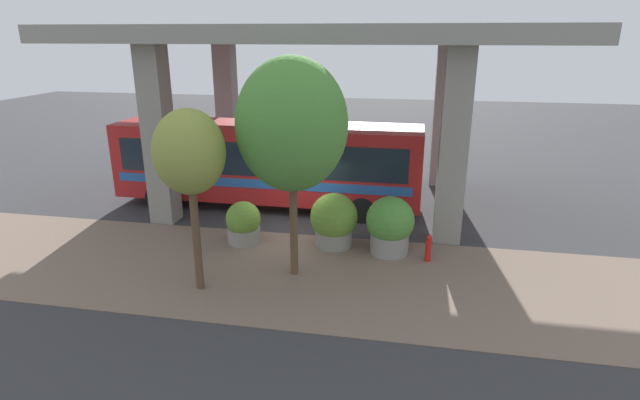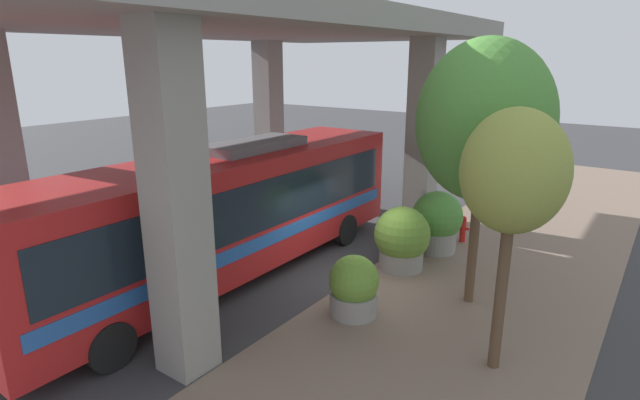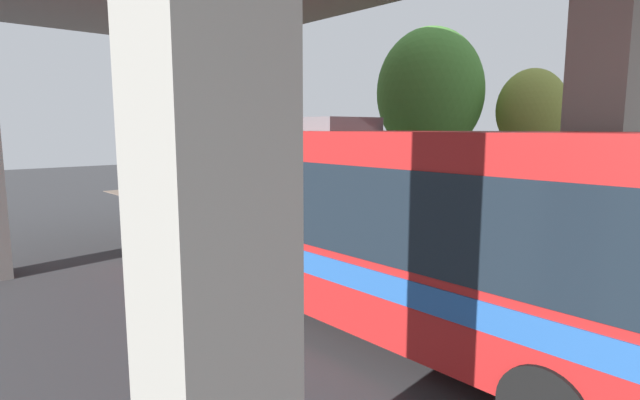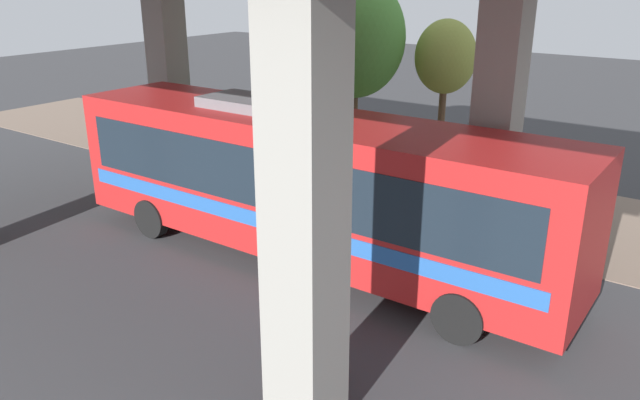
{
  "view_description": "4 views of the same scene",
  "coord_description": "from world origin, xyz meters",
  "px_view_note": "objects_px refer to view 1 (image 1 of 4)",
  "views": [
    {
      "loc": [
        -16.08,
        -3.88,
        6.82
      ],
      "look_at": [
        0.95,
        -0.69,
        1.03
      ],
      "focal_mm": 28.0,
      "sensor_mm": 36.0,
      "label": 1
    },
    {
      "loc": [
        -6.58,
        10.66,
        5.86
      ],
      "look_at": [
        0.83,
        0.36,
        2.22
      ],
      "focal_mm": 28.0,
      "sensor_mm": 36.0,
      "label": 2
    },
    {
      "loc": [
        9.17,
        8.23,
        3.45
      ],
      "look_at": [
        1.81,
        -0.04,
        1.85
      ],
      "focal_mm": 28.0,
      "sensor_mm": 36.0,
      "label": 3
    },
    {
      "loc": [
        13.59,
        9.8,
        6.37
      ],
      "look_at": [
        1.93,
        1.52,
        1.12
      ],
      "focal_mm": 35.0,
      "sensor_mm": 36.0,
      "label": 4
    }
  ],
  "objects_px": {
    "bus": "(268,160)",
    "planter_middle": "(390,225)",
    "street_tree_near": "(292,125)",
    "planter_front": "(244,223)",
    "fire_hydrant": "(428,248)",
    "planter_back": "(334,221)",
    "street_tree_far": "(189,154)"
  },
  "relations": [
    {
      "from": "bus",
      "to": "planter_middle",
      "type": "distance_m",
      "value": 6.53
    },
    {
      "from": "street_tree_near",
      "to": "planter_front",
      "type": "bearing_deg",
      "value": 48.47
    },
    {
      "from": "fire_hydrant",
      "to": "planter_back",
      "type": "bearing_deg",
      "value": 77.75
    },
    {
      "from": "bus",
      "to": "street_tree_far",
      "type": "height_order",
      "value": "street_tree_far"
    },
    {
      "from": "fire_hydrant",
      "to": "planter_front",
      "type": "bearing_deg",
      "value": 86.63
    },
    {
      "from": "bus",
      "to": "planter_back",
      "type": "relative_size",
      "value": 6.72
    },
    {
      "from": "bus",
      "to": "street_tree_far",
      "type": "relative_size",
      "value": 2.44
    },
    {
      "from": "bus",
      "to": "street_tree_far",
      "type": "xyz_separation_m",
      "value": [
        -7.24,
        -0.09,
        1.91
      ]
    },
    {
      "from": "fire_hydrant",
      "to": "planter_front",
      "type": "height_order",
      "value": "planter_front"
    },
    {
      "from": "street_tree_far",
      "to": "street_tree_near",
      "type": "bearing_deg",
      "value": -60.48
    },
    {
      "from": "fire_hydrant",
      "to": "street_tree_far",
      "type": "relative_size",
      "value": 0.18
    },
    {
      "from": "street_tree_far",
      "to": "planter_back",
      "type": "bearing_deg",
      "value": -41.37
    },
    {
      "from": "fire_hydrant",
      "to": "planter_front",
      "type": "distance_m",
      "value": 6.18
    },
    {
      "from": "street_tree_near",
      "to": "street_tree_far",
      "type": "height_order",
      "value": "street_tree_near"
    },
    {
      "from": "fire_hydrant",
      "to": "planter_front",
      "type": "xyz_separation_m",
      "value": [
        0.36,
        6.16,
        0.25
      ]
    },
    {
      "from": "fire_hydrant",
      "to": "planter_middle",
      "type": "distance_m",
      "value": 1.4
    },
    {
      "from": "fire_hydrant",
      "to": "bus",
      "type": "bearing_deg",
      "value": 56.37
    },
    {
      "from": "fire_hydrant",
      "to": "street_tree_far",
      "type": "xyz_separation_m",
      "value": [
        -2.98,
        6.32,
        3.44
      ]
    },
    {
      "from": "bus",
      "to": "fire_hydrant",
      "type": "xyz_separation_m",
      "value": [
        -4.26,
        -6.41,
        -1.52
      ]
    },
    {
      "from": "planter_front",
      "to": "street_tree_near",
      "type": "distance_m",
      "value": 4.81
    },
    {
      "from": "planter_front",
      "to": "planter_back",
      "type": "height_order",
      "value": "planter_back"
    },
    {
      "from": "bus",
      "to": "planter_front",
      "type": "distance_m",
      "value": 4.11
    },
    {
      "from": "bus",
      "to": "planter_middle",
      "type": "xyz_separation_m",
      "value": [
        -3.85,
        -5.17,
        -1.01
      ]
    },
    {
      "from": "bus",
      "to": "planter_back",
      "type": "xyz_separation_m",
      "value": [
        -3.59,
        -3.31,
        -1.08
      ]
    },
    {
      "from": "planter_middle",
      "to": "street_tree_far",
      "type": "distance_m",
      "value": 6.78
    },
    {
      "from": "fire_hydrant",
      "to": "street_tree_near",
      "type": "height_order",
      "value": "street_tree_near"
    },
    {
      "from": "bus",
      "to": "planter_back",
      "type": "height_order",
      "value": "bus"
    },
    {
      "from": "planter_front",
      "to": "street_tree_far",
      "type": "relative_size",
      "value": 0.29
    },
    {
      "from": "planter_middle",
      "to": "bus",
      "type": "bearing_deg",
      "value": 53.37
    },
    {
      "from": "street_tree_near",
      "to": "street_tree_far",
      "type": "xyz_separation_m",
      "value": [
        -1.36,
        2.4,
        -0.57
      ]
    },
    {
      "from": "bus",
      "to": "street_tree_near",
      "type": "relative_size",
      "value": 1.95
    },
    {
      "from": "planter_front",
      "to": "planter_back",
      "type": "relative_size",
      "value": 0.8
    }
  ]
}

